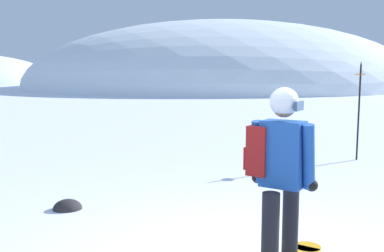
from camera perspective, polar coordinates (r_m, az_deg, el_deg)
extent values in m
ellipsoid|color=white|center=(44.70, 3.79, 5.04)|extent=(37.67, 33.90, 12.64)
cylinder|color=orange|center=(5.01, 14.45, -14.70)|extent=(0.28, 0.28, 0.02)
cylinder|color=black|center=(4.38, 12.37, -12.01)|extent=(0.15, 0.15, 0.82)
cylinder|color=black|center=(3.96, 9.89, -14.09)|extent=(0.15, 0.15, 0.82)
cube|color=#1E4C9E|center=(3.98, 11.45, -3.51)|extent=(0.41, 0.41, 0.58)
cylinder|color=#1E4C9E|center=(4.07, 8.43, -3.21)|extent=(0.20, 0.20, 0.57)
cylinder|color=#1E4C9E|center=(3.91, 14.61, -3.81)|extent=(0.20, 0.20, 0.57)
sphere|color=black|center=(4.16, 8.34, -6.48)|extent=(0.11, 0.11, 0.11)
sphere|color=black|center=(3.99, 14.94, -7.26)|extent=(0.11, 0.11, 0.11)
cube|color=maroon|center=(4.05, 8.82, -2.97)|extent=(0.32, 0.33, 0.44)
cube|color=maroon|center=(4.11, 7.52, -3.94)|extent=(0.18, 0.18, 0.20)
sphere|color=#9E7051|center=(3.92, 11.61, 2.60)|extent=(0.21, 0.21, 0.21)
sphere|color=silver|center=(3.92, 11.63, 3.03)|extent=(0.25, 0.25, 0.25)
cube|color=navy|center=(3.88, 13.41, 2.49)|extent=(0.14, 0.14, 0.08)
cylinder|color=black|center=(9.68, 20.41, 1.54)|extent=(0.04, 0.04, 1.92)
cylinder|color=orange|center=(9.64, 20.62, 6.17)|extent=(0.20, 0.20, 0.02)
cone|color=black|center=(9.64, 20.68, 7.48)|extent=(0.04, 0.04, 0.08)
ellipsoid|color=#282628|center=(6.32, -15.52, -10.14)|extent=(0.39, 0.33, 0.27)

